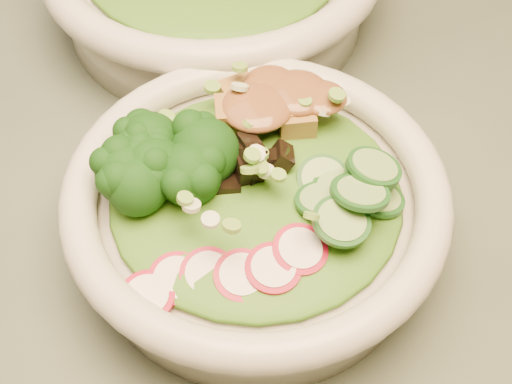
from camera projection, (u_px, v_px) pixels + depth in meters
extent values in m
cube|color=#4F5A4B|center=(331.00, 194.00, 0.54)|extent=(1.20, 0.80, 0.03)
cylinder|color=beige|center=(256.00, 221.00, 0.47)|extent=(0.22, 0.22, 0.05)
torus|color=beige|center=(256.00, 192.00, 0.45)|extent=(0.25, 0.25, 0.02)
ellipsoid|color=#275D13|center=(256.00, 191.00, 0.45)|extent=(0.19, 0.19, 0.02)
ellipsoid|color=brown|center=(275.00, 103.00, 0.47)|extent=(0.06, 0.05, 0.01)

